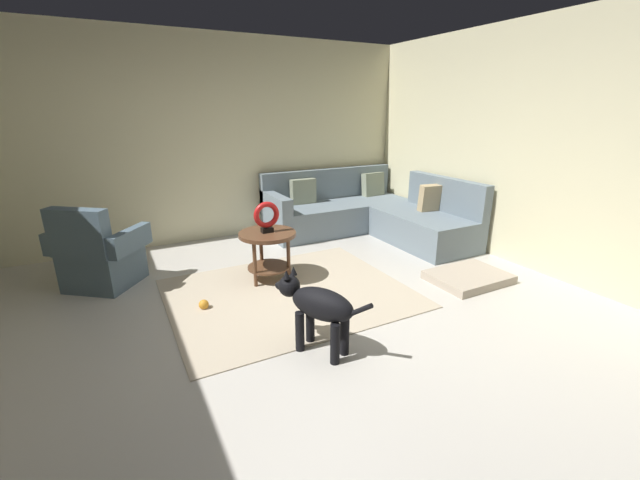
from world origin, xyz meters
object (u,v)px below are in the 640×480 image
at_px(dog_toy_ball, 204,304).
at_px(armchair, 99,257).
at_px(side_table, 268,243).
at_px(dog, 317,306).
at_px(dog_bed_mat, 468,277).
at_px(sectional_couch, 368,214).
at_px(torus_sculpture, 267,216).

bearing_deg(dog_toy_ball, armchair, 129.07).
bearing_deg(armchair, side_table, 15.27).
distance_m(side_table, dog, 1.43).
bearing_deg(armchair, dog_bed_mat, 11.73).
height_order(sectional_couch, dog_toy_ball, sectional_couch).
bearing_deg(torus_sculpture, sectional_couch, 25.44).
relative_size(dog_bed_mat, dog_toy_ball, 8.67).
relative_size(torus_sculpture, dog, 0.43).
height_order(armchair, dog_toy_ball, armchair).
xyz_separation_m(dog_bed_mat, dog, (-2.04, -0.39, 0.33)).
bearing_deg(torus_sculpture, dog_bed_mat, -28.77).
distance_m(torus_sculpture, dog_bed_mat, 2.25).
relative_size(sectional_couch, torus_sculpture, 6.90).
bearing_deg(dog, torus_sculpture, 54.75).
xyz_separation_m(side_table, dog, (-0.15, -1.42, -0.04)).
distance_m(dog_bed_mat, dog, 2.10).
height_order(armchair, dog, armchair).
relative_size(armchair, dog, 1.31).
xyz_separation_m(sectional_couch, dog_bed_mat, (-0.01, -1.93, -0.25)).
height_order(torus_sculpture, dog_bed_mat, torus_sculpture).
height_order(armchair, side_table, armchair).
height_order(side_table, dog, dog).
relative_size(side_table, dog_bed_mat, 0.75).
distance_m(side_table, dog_bed_mat, 2.18).
relative_size(dog, dog_toy_ball, 8.30).
relative_size(side_table, dog_toy_ball, 6.51).
relative_size(sectional_couch, armchair, 2.25).
height_order(side_table, dog_bed_mat, side_table).
bearing_deg(side_table, torus_sculpture, -90.00).
xyz_separation_m(armchair, dog_bed_mat, (3.47, -1.69, -0.28)).
distance_m(sectional_couch, dog_bed_mat, 1.95).
distance_m(side_table, dog_toy_ball, 0.93).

